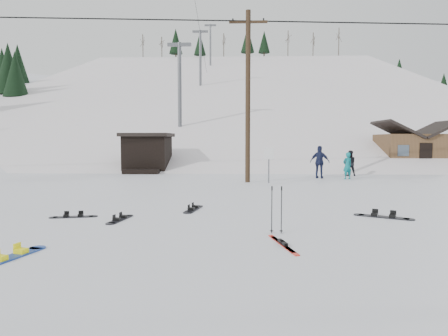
{
  "coord_description": "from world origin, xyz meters",
  "views": [
    {
      "loc": [
        1.55,
        -7.29,
        2.25
      ],
      "look_at": [
        1.09,
        4.8,
        1.4
      ],
      "focal_mm": 32.0,
      "sensor_mm": 36.0,
      "label": 1
    }
  ],
  "objects_px": {
    "cabin": "(414,150)",
    "hero_snowboard": "(11,256)",
    "utility_pole": "(248,94)",
    "hero_skis": "(283,244)"
  },
  "relations": [
    {
      "from": "cabin",
      "to": "hero_snowboard",
      "type": "bearing_deg",
      "value": -126.58
    },
    {
      "from": "utility_pole",
      "to": "hero_snowboard",
      "type": "relative_size",
      "value": 5.43
    },
    {
      "from": "hero_snowboard",
      "to": "utility_pole",
      "type": "bearing_deg",
      "value": -4.42
    },
    {
      "from": "utility_pole",
      "to": "hero_skis",
      "type": "distance_m",
      "value": 13.66
    },
    {
      "from": "utility_pole",
      "to": "hero_skis",
      "type": "height_order",
      "value": "utility_pole"
    },
    {
      "from": "hero_snowboard",
      "to": "hero_skis",
      "type": "bearing_deg",
      "value": -63.14
    },
    {
      "from": "utility_pole",
      "to": "hero_snowboard",
      "type": "xyz_separation_m",
      "value": [
        -4.8,
        -13.98,
        -4.65
      ]
    },
    {
      "from": "hero_snowboard",
      "to": "hero_skis",
      "type": "height_order",
      "value": "hero_snowboard"
    },
    {
      "from": "hero_skis",
      "to": "utility_pole",
      "type": "bearing_deg",
      "value": 78.49
    },
    {
      "from": "cabin",
      "to": "hero_skis",
      "type": "relative_size",
      "value": 3.22
    }
  ]
}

